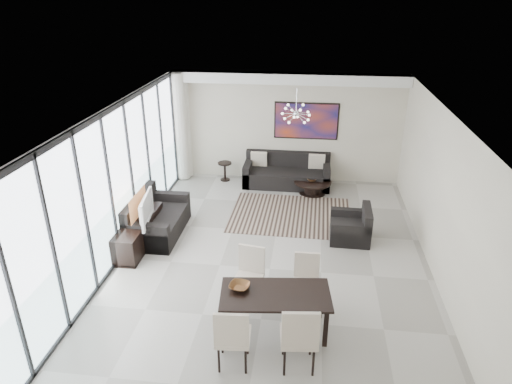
% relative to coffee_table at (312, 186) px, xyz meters
% --- Properties ---
extents(room_shell, '(6.00, 9.00, 2.90)m').
position_rel_coffee_table_xyz_m(room_shell, '(-0.28, -3.58, 1.26)').
color(room_shell, '#A8A39B').
rests_on(room_shell, ground).
extents(window_wall, '(0.37, 8.95, 2.90)m').
position_rel_coffee_table_xyz_m(window_wall, '(-3.60, -3.58, 1.28)').
color(window_wall, silver).
rests_on(window_wall, floor).
extents(soffit, '(5.98, 0.40, 0.26)m').
position_rel_coffee_table_xyz_m(soffit, '(-0.75, 0.72, 2.58)').
color(soffit, white).
rests_on(soffit, room_shell).
extents(painting, '(1.68, 0.04, 0.98)m').
position_rel_coffee_table_xyz_m(painting, '(-0.25, 0.89, 1.46)').
color(painting, '#AD3918').
rests_on(painting, room_shell).
extents(chandelier, '(0.66, 0.66, 0.71)m').
position_rel_coffee_table_xyz_m(chandelier, '(-0.45, -1.08, 2.16)').
color(chandelier, silver).
rests_on(chandelier, room_shell).
extents(rug, '(2.77, 2.15, 0.01)m').
position_rel_coffee_table_xyz_m(rug, '(-0.49, -1.29, -0.18)').
color(rug, black).
rests_on(rug, floor).
extents(coffee_table, '(0.96, 0.96, 0.33)m').
position_rel_coffee_table_xyz_m(coffee_table, '(0.00, 0.00, 0.00)').
color(coffee_table, black).
rests_on(coffee_table, floor).
extents(bowl_coffee, '(0.29, 0.29, 0.07)m').
position_rel_coffee_table_xyz_m(bowl_coffee, '(-0.03, 0.01, 0.18)').
color(bowl_coffee, brown).
rests_on(bowl_coffee, coffee_table).
extents(sofa_main, '(2.26, 0.93, 0.82)m').
position_rel_coffee_table_xyz_m(sofa_main, '(-0.69, 0.50, 0.09)').
color(sofa_main, black).
rests_on(sofa_main, floor).
extents(loveseat, '(0.97, 1.72, 0.86)m').
position_rel_coffee_table_xyz_m(loveseat, '(-3.30, -2.51, 0.10)').
color(loveseat, black).
rests_on(loveseat, floor).
extents(armchair, '(0.83, 0.87, 0.72)m').
position_rel_coffee_table_xyz_m(armchair, '(0.84, -2.24, 0.06)').
color(armchair, black).
rests_on(armchair, floor).
extents(side_table, '(0.37, 0.37, 0.51)m').
position_rel_coffee_table_xyz_m(side_table, '(-2.38, 0.57, 0.15)').
color(side_table, black).
rests_on(side_table, floor).
extents(tv_console, '(0.50, 1.79, 0.56)m').
position_rel_coffee_table_xyz_m(tv_console, '(-3.51, -3.01, 0.09)').
color(tv_console, black).
rests_on(tv_console, floor).
extents(television, '(0.27, 0.99, 0.57)m').
position_rel_coffee_table_xyz_m(television, '(-3.35, -3.06, 0.65)').
color(television, gray).
rests_on(television, tv_console).
extents(dining_table, '(1.72, 0.99, 0.68)m').
position_rel_coffee_table_xyz_m(dining_table, '(-0.51, -5.23, 0.41)').
color(dining_table, black).
rests_on(dining_table, floor).
extents(dining_chair_sw, '(0.50, 0.50, 1.02)m').
position_rel_coffee_table_xyz_m(dining_chair_sw, '(-1.02, -6.07, 0.40)').
color(dining_chair_sw, beige).
rests_on(dining_chair_sw, floor).
extents(dining_chair_se, '(0.55, 0.55, 1.08)m').
position_rel_coffee_table_xyz_m(dining_chair_se, '(-0.12, -6.00, 0.43)').
color(dining_chair_se, beige).
rests_on(dining_chair_se, floor).
extents(dining_chair_nw, '(0.51, 0.51, 0.97)m').
position_rel_coffee_table_xyz_m(dining_chair_nw, '(-0.99, -4.49, 0.37)').
color(dining_chair_nw, beige).
rests_on(dining_chair_nw, floor).
extents(dining_chair_ne, '(0.42, 0.42, 0.91)m').
position_rel_coffee_table_xyz_m(dining_chair_ne, '(-0.06, -4.48, 0.33)').
color(dining_chair_ne, beige).
rests_on(dining_chair_ne, floor).
extents(bowl_dining, '(0.36, 0.36, 0.08)m').
position_rel_coffee_table_xyz_m(bowl_dining, '(-1.06, -5.17, 0.53)').
color(bowl_dining, brown).
rests_on(bowl_dining, dining_table).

